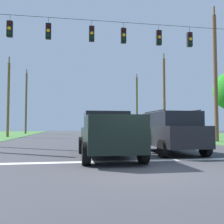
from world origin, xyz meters
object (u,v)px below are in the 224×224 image
Objects in this scene: pickup_truck at (107,134)px; utility_pole_distant_right at (8,98)px; utility_pole_distant_left at (26,102)px; utility_pole_near_left at (137,104)px; overhead_signal_span at (108,69)px; suv_black at (169,131)px; utility_pole_far_right at (164,96)px; distant_car_crossing_white at (136,130)px; utility_pole_mid_right at (215,76)px.

utility_pole_distant_right reaches higher than pickup_truck.
utility_pole_distant_right is at bearing -89.29° from utility_pole_distant_left.
overhead_signal_span is at bearing -108.22° from utility_pole_near_left.
utility_pole_distant_left is (-12.36, 32.21, 4.23)m from suv_black.
utility_pole_near_left reaches higher than utility_pole_far_right.
suv_black is 34.76m from utility_pole_distant_left.
utility_pole_distant_right is (-9.67, 15.97, -0.23)m from overhead_signal_span.
utility_pole_distant_left is (-15.42, 14.33, 4.50)m from distant_car_crossing_white.
suv_black is 1.10× the size of distant_car_crossing_white.
suv_black is 11.51m from utility_pole_mid_right.
distant_car_crossing_white is at bearing 68.69° from overhead_signal_span.
overhead_signal_span reaches higher than suv_black.
utility_pole_distant_right is at bearing 122.02° from suv_black.
utility_pole_near_left reaches higher than distant_car_crossing_white.
utility_pole_mid_right is 1.06× the size of utility_pole_distant_left.
utility_pole_distant_left is at bearing 128.70° from utility_pole_mid_right.
distant_car_crossing_white is (6.32, 19.11, -0.18)m from pickup_truck.
overhead_signal_span is 18.28m from utility_pole_far_right.
distant_car_crossing_white is at bearing 112.54° from utility_pole_mid_right.
utility_pole_distant_right is at bearing -145.46° from utility_pole_near_left.
utility_pole_near_left reaches higher than suv_black.
pickup_truck reaches higher than distant_car_crossing_white.
utility_pole_near_left is (7.09, 32.80, 4.29)m from suv_black.
utility_pole_distant_right is at bearing 173.91° from distant_car_crossing_white.
distant_car_crossing_white is at bearing 71.71° from pickup_truck.
utility_pole_distant_left reaches higher than distant_car_crossing_white.
utility_pole_near_left is at bearing 1.72° from utility_pole_distant_left.
pickup_truck is 35.83m from utility_pole_near_left.
distant_car_crossing_white is 0.38× the size of utility_pole_mid_right.
utility_pole_distant_right is at bearing 121.18° from overhead_signal_span.
utility_pole_far_right reaches higher than overhead_signal_span.
utility_pole_distant_right is (-19.30, 0.44, -0.57)m from utility_pole_far_right.
utility_pole_distant_right is (-12.20, 19.51, 3.56)m from suv_black.
suv_black is 0.45× the size of utility_pole_far_right.
distant_car_crossing_white is 6.09m from utility_pole_far_right.
suv_black is at bearing -57.98° from utility_pole_distant_right.
suv_black is 33.83m from utility_pole_near_left.
pickup_truck is 0.46× the size of utility_pole_mid_right.
utility_pole_far_right is at bearing 58.18° from overhead_signal_span.
pickup_truck is 14.55m from utility_pole_mid_right.
distant_car_crossing_white is 0.40× the size of utility_pole_distant_left.
pickup_truck is 3.48m from suv_black.
utility_pole_mid_right is 1.06× the size of utility_pole_near_left.
overhead_signal_span is 30.31m from utility_pole_distant_left.
suv_black reaches higher than distant_car_crossing_white.
utility_pole_near_left is at bearing 77.80° from suv_black.
utility_pole_mid_right is 1.08× the size of utility_pole_far_right.
utility_pole_distant_left reaches higher than overhead_signal_span.
utility_pole_near_left is (-0.01, 13.72, 0.16)m from utility_pole_far_right.
overhead_signal_span is 18.67m from utility_pole_distant_right.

